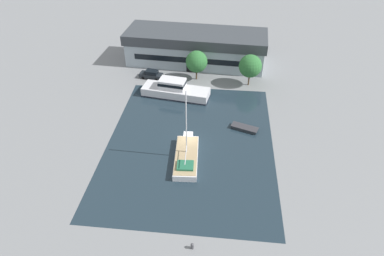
{
  "coord_description": "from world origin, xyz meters",
  "views": [
    {
      "loc": [
        4.5,
        -40.73,
        33.49
      ],
      "look_at": [
        0.0,
        2.52,
        1.0
      ],
      "focal_mm": 32.0,
      "sensor_mm": 36.0,
      "label": 1
    }
  ],
  "objects_px": {
    "quay_tree_by_water": "(250,66)",
    "motor_cruiser": "(175,90)",
    "quay_tree_near_building": "(197,62)",
    "small_dinghy": "(245,128)",
    "warehouse_building": "(196,47)",
    "parked_car": "(151,74)",
    "sailboat_moored": "(186,156)"
  },
  "relations": [
    {
      "from": "quay_tree_by_water",
      "to": "motor_cruiser",
      "type": "distance_m",
      "value": 15.11
    },
    {
      "from": "quay_tree_near_building",
      "to": "small_dinghy",
      "type": "height_order",
      "value": "quay_tree_near_building"
    },
    {
      "from": "quay_tree_near_building",
      "to": "motor_cruiser",
      "type": "xyz_separation_m",
      "value": [
        -3.37,
        -6.87,
        -2.63
      ]
    },
    {
      "from": "small_dinghy",
      "to": "quay_tree_near_building",
      "type": "bearing_deg",
      "value": 49.74
    },
    {
      "from": "quay_tree_near_building",
      "to": "motor_cruiser",
      "type": "distance_m",
      "value": 8.09
    },
    {
      "from": "quay_tree_near_building",
      "to": "quay_tree_by_water",
      "type": "xyz_separation_m",
      "value": [
        10.38,
        -1.29,
        0.21
      ]
    },
    {
      "from": "warehouse_building",
      "to": "parked_car",
      "type": "height_order",
      "value": "warehouse_building"
    },
    {
      "from": "sailboat_moored",
      "to": "parked_car",
      "type": "bearing_deg",
      "value": 109.35
    },
    {
      "from": "warehouse_building",
      "to": "motor_cruiser",
      "type": "bearing_deg",
      "value": -95.95
    },
    {
      "from": "warehouse_building",
      "to": "sailboat_moored",
      "type": "height_order",
      "value": "sailboat_moored"
    },
    {
      "from": "quay_tree_by_water",
      "to": "motor_cruiser",
      "type": "xyz_separation_m",
      "value": [
        -13.75,
        -5.58,
        -2.84
      ]
    },
    {
      "from": "small_dinghy",
      "to": "quay_tree_by_water",
      "type": "bearing_deg",
      "value": 15.62
    },
    {
      "from": "quay_tree_near_building",
      "to": "small_dinghy",
      "type": "relative_size",
      "value": 1.3
    },
    {
      "from": "quay_tree_near_building",
      "to": "parked_car",
      "type": "xyz_separation_m",
      "value": [
        -9.13,
        -0.52,
        -2.99
      ]
    },
    {
      "from": "parked_car",
      "to": "small_dinghy",
      "type": "distance_m",
      "value": 24.18
    },
    {
      "from": "warehouse_building",
      "to": "parked_car",
      "type": "relative_size",
      "value": 6.27
    },
    {
      "from": "motor_cruiser",
      "to": "warehouse_building",
      "type": "bearing_deg",
      "value": -0.98
    },
    {
      "from": "warehouse_building",
      "to": "motor_cruiser",
      "type": "relative_size",
      "value": 2.34
    },
    {
      "from": "parked_car",
      "to": "motor_cruiser",
      "type": "bearing_deg",
      "value": -128.11
    },
    {
      "from": "quay_tree_near_building",
      "to": "sailboat_moored",
      "type": "relative_size",
      "value": 0.53
    },
    {
      "from": "quay_tree_by_water",
      "to": "parked_car",
      "type": "relative_size",
      "value": 1.29
    },
    {
      "from": "motor_cruiser",
      "to": "small_dinghy",
      "type": "xyz_separation_m",
      "value": [
        12.72,
        -9.23,
        -0.93
      ]
    },
    {
      "from": "small_dinghy",
      "to": "motor_cruiser",
      "type": "bearing_deg",
      "value": 73.63
    },
    {
      "from": "quay_tree_near_building",
      "to": "sailboat_moored",
      "type": "xyz_separation_m",
      "value": [
        0.81,
        -24.29,
        -3.24
      ]
    },
    {
      "from": "quay_tree_near_building",
      "to": "motor_cruiser",
      "type": "relative_size",
      "value": 0.46
    },
    {
      "from": "motor_cruiser",
      "to": "small_dinghy",
      "type": "distance_m",
      "value": 15.75
    },
    {
      "from": "small_dinghy",
      "to": "warehouse_building",
      "type": "bearing_deg",
      "value": 42.74
    },
    {
      "from": "warehouse_building",
      "to": "sailboat_moored",
      "type": "xyz_separation_m",
      "value": [
        1.69,
        -32.13,
        -2.86
      ]
    },
    {
      "from": "motor_cruiser",
      "to": "quay_tree_by_water",
      "type": "bearing_deg",
      "value": -59.31
    },
    {
      "from": "quay_tree_by_water",
      "to": "parked_car",
      "type": "xyz_separation_m",
      "value": [
        -19.51,
        0.77,
        -3.2
      ]
    },
    {
      "from": "sailboat_moored",
      "to": "motor_cruiser",
      "type": "distance_m",
      "value": 17.92
    },
    {
      "from": "warehouse_building",
      "to": "small_dinghy",
      "type": "bearing_deg",
      "value": -63.21
    }
  ]
}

